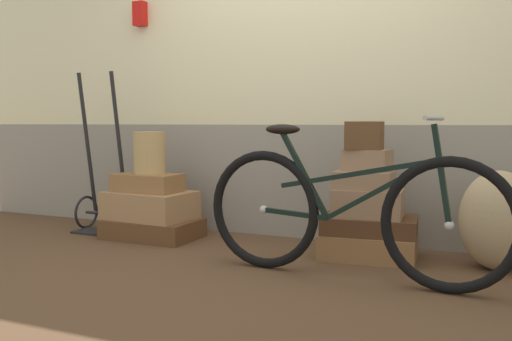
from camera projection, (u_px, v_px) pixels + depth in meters
ground at (266, 266)px, 3.54m from camera, size 8.42×5.20×0.06m
station_building at (311, 48)px, 4.18m from camera, size 6.42×0.74×2.90m
suitcase_0 at (153, 228)px, 4.25m from camera, size 0.70×0.47×0.15m
suitcase_1 at (150, 205)px, 4.26m from camera, size 0.68×0.50×0.21m
suitcase_2 at (148, 183)px, 4.24m from camera, size 0.51×0.31×0.14m
suitcase_3 at (369, 246)px, 3.62m from camera, size 0.64×0.49×0.16m
suitcase_4 at (370, 225)px, 3.60m from camera, size 0.64×0.45×0.11m
suitcase_5 at (368, 203)px, 3.57m from camera, size 0.46×0.32×0.18m
suitcase_6 at (364, 180)px, 3.58m from camera, size 0.37×0.27×0.12m
suitcase_7 at (367, 160)px, 3.58m from camera, size 0.31×0.23×0.14m
suitcase_8 at (364, 136)px, 3.55m from camera, size 0.23×0.17×0.18m
wicker_basket at (149, 153)px, 4.23m from camera, size 0.24×0.24×0.32m
luggage_trolley at (103, 194)px, 4.50m from camera, size 0.41×0.36×1.29m
burlap_sack at (498, 220)px, 3.31m from camera, size 0.45×0.38×0.60m
bicycle at (348, 213)px, 3.10m from camera, size 1.80×0.46×0.92m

